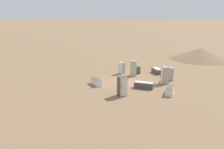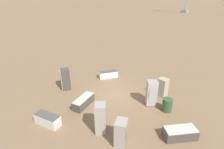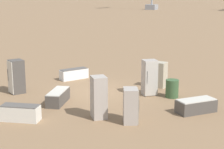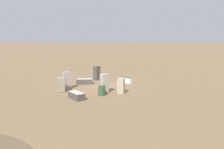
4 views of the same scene
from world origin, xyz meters
name	(u,v)px [view 2 (image 2 of 4)]	position (x,y,z in m)	size (l,w,h in m)	color
ground_plane	(115,95)	(0.00, 0.00, 0.00)	(1000.00, 1000.00, 0.00)	#846647
discarded_fridge_0	(101,118)	(3.50, 2.14, 0.92)	(0.95, 0.94, 1.83)	#A89E93
discarded_fridge_1	(163,87)	(-2.53, 2.71, 0.72)	(0.68, 0.73, 1.44)	#B2A88E
discarded_fridge_2	(121,133)	(3.43, 3.60, 0.73)	(0.95, 0.89, 1.46)	#A89E93
discarded_fridge_3	(108,74)	(-2.02, -2.67, 0.32)	(1.83, 1.34, 0.65)	white
discarded_fridge_4	(180,133)	(0.89, 5.68, 0.30)	(1.88, 1.73, 0.61)	#4C4742
discarded_fridge_5	(84,102)	(2.56, -0.64, 0.32)	(2.00, 1.21, 0.63)	#4C4742
discarded_fridge_6	(48,120)	(5.31, -0.64, 0.34)	(1.08, 1.74, 0.68)	silver
discarded_fridge_7	(152,93)	(-0.84, 2.75, 0.93)	(0.95, 0.96, 1.85)	#A89E93
discarded_fridge_8	(65,79)	(2.02, -3.67, 0.89)	(0.96, 0.96, 1.79)	#4C4742
rusty_barrel	(167,105)	(-0.93, 3.96, 0.46)	(0.66, 0.66, 0.92)	#385633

